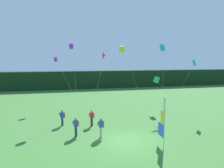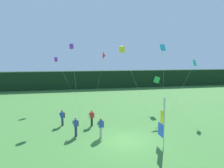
% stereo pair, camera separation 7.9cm
% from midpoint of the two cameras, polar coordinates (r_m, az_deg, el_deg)
% --- Properties ---
extents(ground_plane, '(120.00, 120.00, 0.00)m').
position_cam_midpoint_polar(ground_plane, '(16.49, 4.20, -16.30)').
color(ground_plane, '#3D7533').
extents(distant_treeline, '(80.00, 2.40, 3.90)m').
position_cam_midpoint_polar(distant_treeline, '(43.97, -6.08, 1.31)').
color(distant_treeline, black).
rests_on(distant_treeline, ground).
extents(banner_flag, '(0.06, 1.03, 3.89)m').
position_cam_midpoint_polar(banner_flag, '(15.38, 14.71, -10.87)').
color(banner_flag, '#B7B7BC').
rests_on(banner_flag, ground).
extents(person_near_banner, '(0.55, 0.48, 1.63)m').
position_cam_midpoint_polar(person_near_banner, '(19.55, -5.86, -9.74)').
color(person_near_banner, black).
rests_on(person_near_banner, ground).
extents(person_mid_field, '(0.55, 0.48, 1.68)m').
position_cam_midpoint_polar(person_mid_field, '(17.26, -10.45, -12.09)').
color(person_mid_field, '#2D334C').
rests_on(person_mid_field, ground).
extents(person_far_left, '(0.55, 0.48, 1.60)m').
position_cam_midpoint_polar(person_far_left, '(20.19, -14.26, -9.44)').
color(person_far_left, '#2D334C').
rests_on(person_far_left, ground).
extents(person_far_right, '(0.55, 0.48, 1.70)m').
position_cam_midpoint_polar(person_far_right, '(16.70, -3.17, -12.61)').
color(person_far_right, '#B7B2A3').
rests_on(person_far_right, ground).
extents(kite_purple_box_0, '(0.94, 1.75, 8.34)m').
position_cam_midpoint_polar(kite_purple_box_0, '(23.20, -11.70, 10.58)').
color(kite_purple_box_0, brown).
rests_on(kite_purple_box_0, ground).
extents(kite_cyan_diamond_1, '(1.24, 3.07, 8.47)m').
position_cam_midpoint_polar(kite_cyan_diamond_1, '(26.07, 14.76, 9.45)').
color(kite_cyan_diamond_1, brown).
rests_on(kite_cyan_diamond_1, ground).
extents(kite_yellow_box_2, '(3.37, 1.63, 8.07)m').
position_cam_midpoint_polar(kite_yellow_box_2, '(22.56, 3.09, 10.04)').
color(kite_yellow_box_2, brown).
rests_on(kite_yellow_box_2, ground).
extents(kite_green_box_3, '(2.74, 2.85, 4.39)m').
position_cam_midpoint_polar(kite_green_box_3, '(25.77, 13.09, 1.21)').
color(kite_green_box_3, brown).
rests_on(kite_green_box_3, ground).
extents(kite_red_delta_4, '(1.56, 1.53, 7.40)m').
position_cam_midpoint_polar(kite_red_delta_4, '(22.45, -2.18, 8.33)').
color(kite_red_delta_4, brown).
rests_on(kite_red_delta_4, ground).
extents(kite_purple_box_5, '(3.43, 2.63, 6.84)m').
position_cam_midpoint_polar(kite_purple_box_5, '(28.39, -15.99, 6.83)').
color(kite_purple_box_5, brown).
rests_on(kite_purple_box_5, ground).
extents(kite_cyan_diamond_6, '(1.27, 3.16, 6.51)m').
position_cam_midpoint_polar(kite_cyan_diamond_6, '(25.13, 22.74, 4.89)').
color(kite_cyan_diamond_6, brown).
rests_on(kite_cyan_diamond_6, ground).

